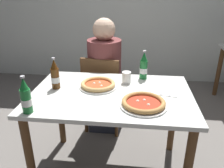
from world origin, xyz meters
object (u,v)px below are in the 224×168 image
at_px(chair_behind_table, 103,90).
at_px(dining_table_main, 111,106).
at_px(beer_bottle_center, 26,97).
at_px(napkin_with_cutlery, 167,91).
at_px(pizza_margherita_near, 98,85).
at_px(beer_bottle_left, 55,76).
at_px(beer_bottle_right, 144,67).
at_px(diner_seated, 105,79).
at_px(pizza_marinara_far, 143,103).
at_px(paper_cup, 126,77).

bearing_deg(chair_behind_table, dining_table_main, 112.37).
distance_m(dining_table_main, beer_bottle_center, 0.64).
bearing_deg(dining_table_main, napkin_with_cutlery, 10.38).
bearing_deg(pizza_margherita_near, beer_bottle_left, -171.18).
distance_m(beer_bottle_right, napkin_with_cutlery, 0.31).
relative_size(diner_seated, beer_bottle_right, 4.89).
relative_size(dining_table_main, beer_bottle_left, 4.86).
bearing_deg(diner_seated, beer_bottle_center, -109.21).
xyz_separation_m(chair_behind_table, beer_bottle_right, (0.39, -0.29, 0.37)).
height_order(diner_seated, napkin_with_cutlery, diner_seated).
xyz_separation_m(pizza_margherita_near, beer_bottle_center, (-0.38, -0.43, 0.08)).
bearing_deg(pizza_margherita_near, napkin_with_cutlery, -1.39).
xyz_separation_m(diner_seated, napkin_with_cutlery, (0.56, -0.58, 0.17)).
distance_m(dining_table_main, pizza_marinara_far, 0.32).
relative_size(pizza_marinara_far, napkin_with_cutlery, 1.45).
distance_m(diner_seated, paper_cup, 0.56).
xyz_separation_m(beer_bottle_center, paper_cup, (0.59, 0.54, -0.06)).
bearing_deg(paper_cup, dining_table_main, -116.82).
bearing_deg(pizza_margherita_near, chair_behind_table, 94.38).
xyz_separation_m(chair_behind_table, pizza_marinara_far, (0.39, -0.79, 0.29)).
relative_size(dining_table_main, paper_cup, 12.63).
bearing_deg(dining_table_main, pizza_marinara_far, -36.95).
distance_m(dining_table_main, beer_bottle_left, 0.49).
xyz_separation_m(pizza_margherita_near, paper_cup, (0.22, 0.11, 0.03)).
distance_m(pizza_marinara_far, beer_bottle_right, 0.50).
bearing_deg(diner_seated, paper_cup, -61.71).
distance_m(pizza_marinara_far, napkin_with_cutlery, 0.31).
bearing_deg(beer_bottle_center, chair_behind_table, 70.39).
relative_size(dining_table_main, diner_seated, 0.99).
xyz_separation_m(beer_bottle_left, beer_bottle_right, (0.68, 0.28, 0.00)).
distance_m(pizza_margherita_near, paper_cup, 0.25).
bearing_deg(pizza_margherita_near, pizza_marinara_far, -37.23).
relative_size(dining_table_main, pizza_margherita_near, 4.11).
height_order(dining_table_main, beer_bottle_left, beer_bottle_left).
distance_m(diner_seated, pizza_margherita_near, 0.60).
bearing_deg(dining_table_main, pizza_margherita_near, 142.20).
relative_size(pizza_marinara_far, paper_cup, 3.34).
height_order(beer_bottle_left, paper_cup, beer_bottle_left).
height_order(pizza_margherita_near, napkin_with_cutlery, pizza_margherita_near).
height_order(diner_seated, pizza_marinara_far, diner_seated).
bearing_deg(paper_cup, diner_seated, 118.29).
height_order(pizza_marinara_far, paper_cup, paper_cup).
height_order(chair_behind_table, paper_cup, chair_behind_table).
distance_m(pizza_marinara_far, paper_cup, 0.40).
bearing_deg(pizza_margherita_near, beer_bottle_right, 32.61).
bearing_deg(beer_bottle_center, diner_seated, 70.79).
distance_m(chair_behind_table, napkin_with_cutlery, 0.83).
relative_size(dining_table_main, beer_bottle_right, 4.86).
height_order(pizza_marinara_far, beer_bottle_right, beer_bottle_right).
height_order(chair_behind_table, napkin_with_cutlery, chair_behind_table).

